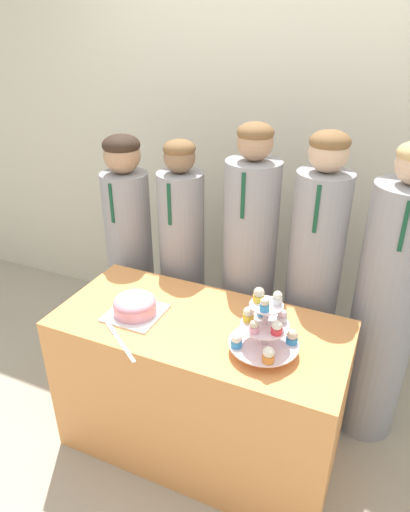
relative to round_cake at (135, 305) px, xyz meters
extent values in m
plane|color=#ADA38E|center=(0.30, -0.24, -0.81)|extent=(16.00, 16.00, 0.00)
cube|color=beige|center=(0.30, 1.21, 0.54)|extent=(9.00, 0.06, 2.70)
cube|color=#EF9951|center=(0.30, 0.06, -0.43)|extent=(1.32, 0.61, 0.76)
cube|color=white|center=(0.00, 0.00, -0.04)|extent=(0.24, 0.24, 0.01)
cylinder|color=pink|center=(0.00, 0.00, -0.01)|extent=(0.20, 0.20, 0.05)
ellipsoid|color=pink|center=(0.00, 0.00, 0.02)|extent=(0.19, 0.19, 0.07)
cube|color=silver|center=(0.09, -0.23, -0.05)|extent=(0.18, 0.13, 0.00)
cube|color=#B2B2B7|center=(-0.04, -0.14, -0.05)|extent=(0.09, 0.07, 0.01)
cylinder|color=silver|center=(0.62, -0.02, 0.07)|extent=(0.02, 0.02, 0.23)
cylinder|color=silver|center=(0.62, -0.02, 0.00)|extent=(0.28, 0.28, 0.01)
cylinder|color=silver|center=(0.62, -0.02, 0.09)|extent=(0.19, 0.19, 0.01)
cylinder|color=silver|center=(0.62, -0.02, 0.18)|extent=(0.13, 0.13, 0.01)
cylinder|color=#3893DB|center=(0.53, -0.09, 0.01)|extent=(0.05, 0.05, 0.03)
sphere|color=white|center=(0.53, -0.09, 0.04)|extent=(0.04, 0.04, 0.04)
cylinder|color=orange|center=(0.67, -0.12, 0.01)|extent=(0.05, 0.05, 0.03)
sphere|color=white|center=(0.67, -0.12, 0.04)|extent=(0.04, 0.04, 0.04)
cylinder|color=#3893DB|center=(0.72, 0.03, 0.01)|extent=(0.05, 0.05, 0.03)
sphere|color=beige|center=(0.72, 0.03, 0.04)|extent=(0.05, 0.05, 0.05)
cylinder|color=#E5333D|center=(0.57, 0.08, 0.01)|extent=(0.04, 0.04, 0.03)
sphere|color=silver|center=(0.57, 0.08, 0.04)|extent=(0.04, 0.04, 0.04)
cylinder|color=yellow|center=(0.55, -0.03, 0.10)|extent=(0.04, 0.04, 0.03)
sphere|color=#F4E5C6|center=(0.55, -0.03, 0.13)|extent=(0.04, 0.04, 0.04)
cylinder|color=pink|center=(0.60, -0.09, 0.10)|extent=(0.04, 0.04, 0.03)
sphere|color=beige|center=(0.60, -0.09, 0.13)|extent=(0.04, 0.04, 0.04)
cylinder|color=#E5333D|center=(0.68, -0.06, 0.10)|extent=(0.04, 0.04, 0.02)
sphere|color=white|center=(0.68, -0.06, 0.13)|extent=(0.04, 0.04, 0.04)
cylinder|color=white|center=(0.67, 0.02, 0.10)|extent=(0.04, 0.04, 0.02)
sphere|color=silver|center=(0.67, 0.02, 0.13)|extent=(0.04, 0.04, 0.04)
cylinder|color=#3893DB|center=(0.59, 0.04, 0.10)|extent=(0.05, 0.05, 0.03)
sphere|color=beige|center=(0.59, 0.04, 0.13)|extent=(0.05, 0.05, 0.05)
cylinder|color=white|center=(0.66, 0.00, 0.20)|extent=(0.04, 0.04, 0.03)
sphere|color=white|center=(0.66, 0.00, 0.22)|extent=(0.04, 0.04, 0.04)
cylinder|color=yellow|center=(0.58, -0.01, 0.20)|extent=(0.04, 0.04, 0.03)
sphere|color=beige|center=(0.58, -0.01, 0.22)|extent=(0.04, 0.04, 0.04)
cylinder|color=#3893DB|center=(0.62, -0.06, 0.20)|extent=(0.04, 0.04, 0.03)
sphere|color=beige|center=(0.62, -0.06, 0.22)|extent=(0.04, 0.04, 0.04)
cylinder|color=#939399|center=(-0.39, 0.56, -0.20)|extent=(0.27, 0.27, 1.23)
sphere|color=tan|center=(-0.39, 0.56, 0.52)|extent=(0.20, 0.20, 0.20)
ellipsoid|color=#332319|center=(-0.39, 0.56, 0.57)|extent=(0.20, 0.20, 0.11)
cube|color=#14472D|center=(-0.39, 0.42, 0.29)|extent=(0.02, 0.01, 0.22)
cylinder|color=#939399|center=(-0.04, 0.56, -0.18)|extent=(0.25, 0.25, 1.27)
sphere|color=#8E6B4C|center=(-0.04, 0.56, 0.54)|extent=(0.16, 0.16, 0.16)
ellipsoid|color=brown|center=(-0.04, 0.56, 0.59)|extent=(0.17, 0.17, 0.09)
cube|color=#14472D|center=(-0.04, 0.43, 0.33)|extent=(0.02, 0.01, 0.22)
cylinder|color=#939399|center=(0.35, 0.56, -0.12)|extent=(0.28, 0.28, 1.38)
sphere|color=tan|center=(0.35, 0.56, 0.65)|extent=(0.17, 0.17, 0.17)
ellipsoid|color=brown|center=(0.35, 0.56, 0.70)|extent=(0.17, 0.17, 0.09)
cube|color=#14472D|center=(0.35, 0.42, 0.44)|extent=(0.02, 0.01, 0.22)
cylinder|color=#939399|center=(0.69, 0.56, -0.13)|extent=(0.26, 0.26, 1.37)
sphere|color=#D6AD89|center=(0.69, 0.56, 0.64)|extent=(0.18, 0.18, 0.18)
ellipsoid|color=brown|center=(0.69, 0.56, 0.69)|extent=(0.18, 0.18, 0.10)
cube|color=#14472D|center=(0.69, 0.43, 0.42)|extent=(0.02, 0.01, 0.22)
cylinder|color=#939399|center=(1.05, 0.56, -0.13)|extent=(0.31, 0.31, 1.36)
cube|color=#14472D|center=(1.05, 0.40, 0.41)|extent=(0.02, 0.01, 0.22)
camera|label=1|loc=(1.00, -1.46, 1.15)|focal=32.00mm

